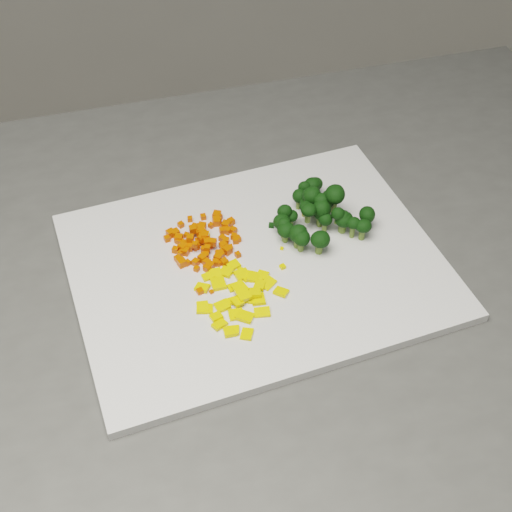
{
  "coord_description": "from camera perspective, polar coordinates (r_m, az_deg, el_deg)",
  "views": [
    {
      "loc": [
        0.18,
        -0.12,
        1.51
      ],
      "look_at": [
        0.24,
        0.45,
        0.92
      ],
      "focal_mm": 50.0,
      "sensor_mm": 36.0,
      "label": 1
    }
  ],
  "objects": [
    {
      "name": "carrot_cube_67",
      "position": [
        0.85,
        -5.57,
        1.04
      ],
      "size": [
        0.01,
        0.01,
        0.01
      ],
      "primitive_type": "cube",
      "rotation": [
        0.0,
        0.0,
        2.13
      ],
      "color": "#D63E02",
      "rests_on": "carrot_pile"
    },
    {
      "name": "carrot_cube_28",
      "position": [
        0.85,
        -3.98,
        1.45
      ],
      "size": [
        0.01,
        0.01,
        0.01
      ],
      "primitive_type": "cube",
      "rotation": [
        0.0,
        0.0,
        0.38
      ],
      "color": "#D63E02",
      "rests_on": "carrot_pile"
    },
    {
      "name": "counter_block",
      "position": [
        1.21,
        0.18,
        -15.54
      ],
      "size": [
        1.19,
        0.92,
        0.9
      ],
      "primitive_type": "cube",
      "rotation": [
        0.0,
        0.0,
        0.16
      ],
      "color": "#4A4A47",
      "rests_on": "ground"
    },
    {
      "name": "broccoli_floret_4",
      "position": [
        0.86,
        5.52,
        2.64
      ],
      "size": [
        0.02,
        0.02,
        0.03
      ],
      "primitive_type": null,
      "color": "black",
      "rests_on": "broccoli_pile"
    },
    {
      "name": "pepper_chunk_9",
      "position": [
        0.82,
        -3.25,
        -1.48
      ],
      "size": [
        0.02,
        0.02,
        0.01
      ],
      "primitive_type": "cube",
      "rotation": [
        -0.08,
        -0.14,
        1.67
      ],
      "color": "yellow",
      "rests_on": "pepper_pile"
    },
    {
      "name": "carrot_cube_18",
      "position": [
        0.85,
        -4.36,
        1.38
      ],
      "size": [
        0.01,
        0.01,
        0.01
      ],
      "primitive_type": "cube",
      "rotation": [
        0.0,
        0.0,
        0.57
      ],
      "color": "#D63E02",
      "rests_on": "carrot_pile"
    },
    {
      "name": "pepper_chunk_12",
      "position": [
        0.81,
        -0.28,
        -1.68
      ],
      "size": [
        0.02,
        0.02,
        0.01
      ],
      "primitive_type": "cube",
      "rotation": [
        -0.04,
        -0.15,
        2.89
      ],
      "color": "yellow",
      "rests_on": "pepper_pile"
    },
    {
      "name": "pepper_chunk_6",
      "position": [
        0.8,
        0.31,
        -2.34
      ],
      "size": [
        0.02,
        0.02,
        0.01
      ],
      "primitive_type": "cube",
      "rotation": [
        0.12,
        0.08,
        2.78
      ],
      "color": "yellow",
      "rests_on": "pepper_pile"
    },
    {
      "name": "broccoli_floret_0",
      "position": [
        0.89,
        3.44,
        4.5
      ],
      "size": [
        0.02,
        0.02,
        0.03
      ],
      "primitive_type": null,
      "color": "black",
      "rests_on": "broccoli_pile"
    },
    {
      "name": "carrot_cube_63",
      "position": [
        0.85,
        -4.4,
        2.05
      ],
      "size": [
        0.01,
        0.01,
        0.01
      ],
      "primitive_type": "cube",
      "rotation": [
        0.0,
        0.0,
        2.99
      ],
      "color": "#D63E02",
      "rests_on": "carrot_pile"
    },
    {
      "name": "carrot_cube_47",
      "position": [
        0.85,
        -4.31,
        1.85
      ],
      "size": [
        0.01,
        0.01,
        0.01
      ],
      "primitive_type": "cube",
      "rotation": [
        0.0,
        0.0,
        2.57
      ],
      "color": "#D63E02",
      "rests_on": "carrot_pile"
    },
    {
      "name": "carrot_cube_43",
      "position": [
        0.85,
        -1.48,
        1.38
      ],
      "size": [
        0.01,
        0.01,
        0.01
      ],
      "primitive_type": "cube",
      "rotation": [
        0.0,
        0.0,
        0.33
      ],
      "color": "#D63E02",
      "rests_on": "carrot_pile"
    },
    {
      "name": "carrot_cube_11",
      "position": [
        0.84,
        -2.09,
        0.68
      ],
      "size": [
        0.01,
        0.01,
        0.01
      ],
      "primitive_type": "cube",
      "rotation": [
        0.0,
        0.0,
        1.81
      ],
      "color": "#D63E02",
      "rests_on": "carrot_pile"
    },
    {
      "name": "pepper_chunk_8",
      "position": [
        0.81,
        0.98,
        -2.21
      ],
      "size": [
        0.02,
        0.02,
        0.01
      ],
      "primitive_type": "cube",
      "rotation": [
        0.15,
        -0.07,
        0.8
      ],
      "color": "yellow",
      "rests_on": "pepper_pile"
    },
    {
      "name": "carrot_cube_48",
      "position": [
        0.87,
        -3.15,
        2.74
      ],
      "size": [
        0.01,
        0.01,
        0.01
      ],
      "primitive_type": "cube",
      "rotation": [
        0.0,
        0.0,
        3.12
      ],
      "color": "#D63E02",
      "rests_on": "carrot_pile"
    },
    {
      "name": "broccoli_floret_10",
      "position": [
        0.91,
        4.7,
        5.5
      ],
      "size": [
        0.03,
        0.03,
        0.03
      ],
      "primitive_type": null,
      "color": "black",
      "rests_on": "broccoli_pile"
    },
    {
      "name": "carrot_cube_81",
      "position": [
        0.83,
        -2.96,
        -0.58
      ],
      "size": [
        0.01,
        0.01,
        0.01
      ],
      "primitive_type": "cube",
      "rotation": [
        0.0,
        0.0,
        2.2
      ],
      "color": "#D63E02",
      "rests_on": "carrot_pile"
    },
    {
      "name": "carrot_cube_69",
      "position": [
        0.88,
        -3.28,
        3.09
      ],
      "size": [
        0.01,
        0.01,
        0.01
      ],
      "primitive_type": "cube",
      "rotation": [
        0.0,
        0.0,
        1.8
      ],
      "color": "#D63E02",
      "rests_on": "carrot_pile"
    },
    {
      "name": "broccoli_floret_21",
      "position": [
        0.88,
        4.11,
        3.96
      ],
      "size": [
        0.03,
        0.03,
        0.03
      ],
      "primitive_type": null,
      "color": "black",
      "rests_on": "broccoli_pile"
    },
    {
      "name": "carrot_cube_61",
      "position": [
        0.88,
        -4.25,
        3.15
      ],
      "size": [
        0.01,
        0.01,
        0.01
      ],
      "primitive_type": "cube",
      "rotation": [
        0.0,
        0.0,
        0.19
      ],
      "color": "#D63E02",
      "rests_on": "carrot_pile"
    },
    {
      "name": "carrot_cube_78",
      "position": [
        0.84,
        -5.8,
        0.4
      ],
      "size": [
        0.01,
        0.01,
        0.01
      ],
      "primitive_type": "cube",
      "rotation": [
        0.0,
        0.0,
        1.28
      ],
      "color": "#D63E02",
      "rests_on": "carrot_pile"
    },
    {
      "name": "carrot_cube_35",
      "position": [
        0.84,
        -5.28,
        1.42
      ],
      "size": [
        0.01,
        0.01,
        0.01
      ],
      "primitive_type": "cube",
      "rotation": [
        0.0,
        0.0,
        2.98
      ],
      "color": "#D63E02",
      "rests_on": "carrot_pile"
    },
    {
      "name": "carrot_cube_74",
      "position": [
        0.84,
        -3.45,
        1.1
      ],
      "size": [
        0.01,
        0.01,
        0.01
      ],
      "primitive_type": "cube",
      "rotation": [
        0.0,
        0.0,
        2.88
      ],
      "color": "#D63E02",
      "rests_on": "carrot_pile"
    },
    {
      "name": "carrot_cube_2",
      "position": [
        0.87,
        -4.64,
        2.4
      ],
      "size": [
        0.01,
        0.01,
        0.01
      ],
      "primitive_type": "cube",
      "rotation": [
        0.0,
        0.0,
        1.92
      ],
      "color": "#D63E02",
      "rests_on": "carrot_pile"
    },
    {
      "name": "broccoli_floret_7",
      "position": [
        0.87,
        4.42,
        4.5
      ],
      "size": [
        0.03,
        0.03,
        0.03
      ],
      "primitive_type": null,
      "color": "black",
      "rests_on": "broccoli_pile"
    },
    {
      "name": "pepper_chunk_18",
      "position": [
        0.78,
        -4.13,
        -4.23
      ],
      "size": [
        0.02,
        0.01,
        0.01
      ],
      "primitive_type": "cube",
      "rotation": [
        0.01,
        -0.1,
        3.07
      ],
      "color": "yellow",
      "rests_on": "pepper_pile"
    },
    {
      "name": "broccoli_floret_26",
      "position": [
        0.84,
        3.34,
        1.5
      ],
      "size": [
        0.03,
        0.03,
        0.03
      ],
      "primitive_type": null,
      "color": "black",
      "rests_on": "broccoli_pile"
    },
    {
      "name": "carrot_cube_3",
      "position": [
        0.86,
        -4.34,
        2.36
      ],
      "size": [
        0.01,
        0.01,
        0.01
      ],
      "primitive_type": "cube",
      "rotation": [
        0.0,
        0.0,
        1.23
      ],
      "color": "#D63E02",
      "rests_on": "carrot_pile"
    },
    {
      "name": "carrot_cube_59",
      "position": [
        0.86,
        -6.47,
        1.84
      ],
      "size": [
        0.01,
        0.01,
        0.01
      ],
      "primitive_type": "cube",
      "rotation": [
        0.0,
        0.0,
        2.04
      ],
      "color": "#D63E02",
      "rests_on": "carrot_pile"
    },
    {
      "name": "carrot_cube_24",
      "position": [
        0.88,
        -3.01,
        3.13
      ],
      "size": [
        0.01,
        0.01,
        0.01
      ],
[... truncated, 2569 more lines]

